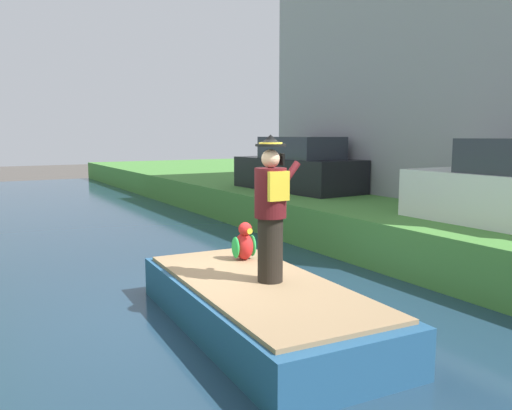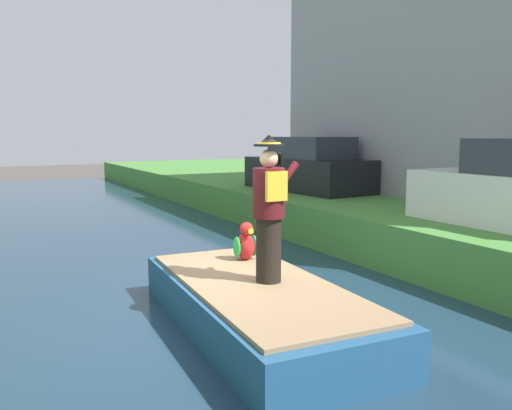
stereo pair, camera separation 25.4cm
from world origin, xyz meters
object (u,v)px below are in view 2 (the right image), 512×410
at_px(person_pirate, 269,209).
at_px(parrot_plush, 246,243).
at_px(parked_car_dark, 308,168).
at_px(boat, 257,305).

relative_size(person_pirate, parrot_plush, 3.25).
distance_m(person_pirate, parked_car_dark, 8.33).
height_order(boat, person_pirate, person_pirate).
height_order(person_pirate, parked_car_dark, person_pirate).
relative_size(boat, parked_car_dark, 1.04).
xyz_separation_m(person_pirate, parrot_plush, (0.26, 1.17, -0.68)).
relative_size(boat, person_pirate, 2.32).
bearing_deg(parked_car_dark, person_pirate, -126.81).
distance_m(boat, person_pirate, 1.24).
bearing_deg(boat, parked_car_dark, 52.19).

